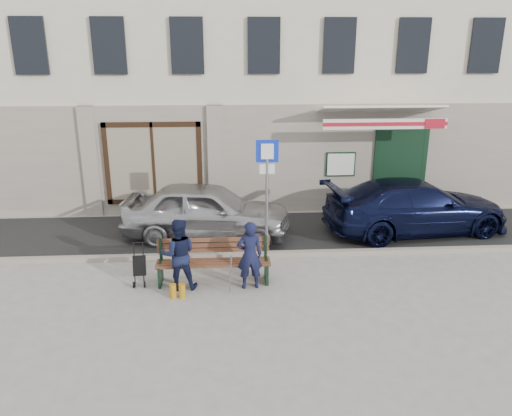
{
  "coord_description": "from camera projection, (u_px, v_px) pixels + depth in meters",
  "views": [
    {
      "loc": [
        -1.1,
        -9.43,
        4.81
      ],
      "look_at": [
        -0.42,
        1.6,
        1.2
      ],
      "focal_mm": 35.0,
      "sensor_mm": 36.0,
      "label": 1
    }
  ],
  "objects": [
    {
      "name": "woman",
      "position": [
        179.0,
        254.0,
        10.17
      ],
      "size": [
        0.77,
        0.62,
        1.51
      ],
      "primitive_type": "imported",
      "rotation": [
        0.0,
        0.0,
        3.2
      ],
      "color": "#121733",
      "rests_on": "ground"
    },
    {
      "name": "stroller",
      "position": [
        139.0,
        267.0,
        10.44
      ],
      "size": [
        0.27,
        0.38,
        0.9
      ],
      "rotation": [
        0.0,
        0.0,
        0.05
      ],
      "color": "black",
      "rests_on": "ground"
    },
    {
      "name": "bench",
      "position": [
        211.0,
        262.0,
        10.51
      ],
      "size": [
        2.4,
        1.17,
        0.98
      ],
      "color": "brown",
      "rests_on": "ground"
    },
    {
      "name": "parking_sign",
      "position": [
        267.0,
        179.0,
        11.49
      ],
      "size": [
        0.52,
        0.08,
        2.79
      ],
      "rotation": [
        0.0,
        0.0,
        -0.0
      ],
      "color": "gray",
      "rests_on": "ground"
    },
    {
      "name": "asphalt_lane",
      "position": [
        268.0,
        233.0,
        13.44
      ],
      "size": [
        60.0,
        3.2,
        0.01
      ],
      "primitive_type": "cube",
      "color": "#282828",
      "rests_on": "ground"
    },
    {
      "name": "car_silver",
      "position": [
        207.0,
        211.0,
        12.89
      ],
      "size": [
        4.52,
        2.31,
        1.47
      ],
      "primitive_type": "imported",
      "rotation": [
        0.0,
        0.0,
        1.43
      ],
      "color": "#AFAFB4",
      "rests_on": "ground"
    },
    {
      "name": "car_navy",
      "position": [
        416.0,
        206.0,
        13.32
      ],
      "size": [
        5.14,
        2.64,
        1.43
      ],
      "primitive_type": "imported",
      "rotation": [
        0.0,
        0.0,
        1.7
      ],
      "color": "black",
      "rests_on": "ground"
    },
    {
      "name": "curb",
      "position": [
        274.0,
        254.0,
        11.91
      ],
      "size": [
        60.0,
        0.18,
        0.12
      ],
      "primitive_type": "cube",
      "color": "#9E9384",
      "rests_on": "ground"
    },
    {
      "name": "building",
      "position": [
        256.0,
        40.0,
        16.98
      ],
      "size": [
        20.0,
        8.27,
        10.0
      ],
      "color": "beige",
      "rests_on": "ground"
    },
    {
      "name": "man",
      "position": [
        250.0,
        255.0,
        10.19
      ],
      "size": [
        0.56,
        0.4,
        1.45
      ],
      "primitive_type": "imported",
      "rotation": [
        0.0,
        0.0,
        3.24
      ],
      "color": "#121533",
      "rests_on": "ground"
    },
    {
      "name": "ground",
      "position": [
        281.0,
        285.0,
        10.5
      ],
      "size": [
        80.0,
        80.0,
        0.0
      ],
      "primitive_type": "plane",
      "color": "#9E9991",
      "rests_on": "ground"
    }
  ]
}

